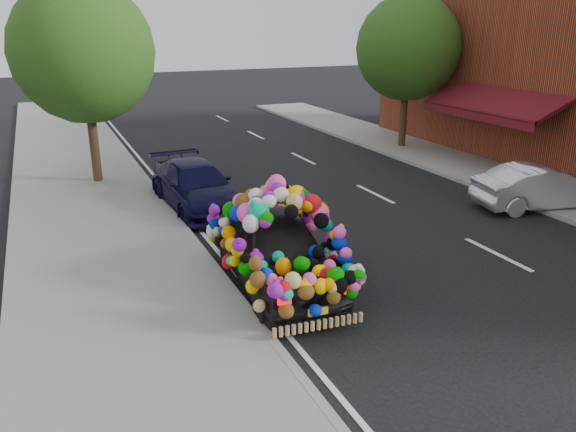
% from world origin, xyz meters
% --- Properties ---
extents(ground, '(100.00, 100.00, 0.00)m').
position_xyz_m(ground, '(0.00, 0.00, 0.00)').
color(ground, black).
rests_on(ground, ground).
extents(sidewalk, '(4.00, 60.00, 0.12)m').
position_xyz_m(sidewalk, '(-4.30, 0.00, 0.06)').
color(sidewalk, gray).
rests_on(sidewalk, ground).
extents(kerb, '(0.15, 60.00, 0.13)m').
position_xyz_m(kerb, '(-2.35, 0.00, 0.07)').
color(kerb, gray).
rests_on(kerb, ground).
extents(footpath_far, '(3.00, 40.00, 0.12)m').
position_xyz_m(footpath_far, '(8.20, 3.00, 0.06)').
color(footpath_far, gray).
rests_on(footpath_far, ground).
extents(lane_markings, '(6.00, 50.00, 0.01)m').
position_xyz_m(lane_markings, '(3.60, 0.00, 0.01)').
color(lane_markings, silver).
rests_on(lane_markings, ground).
extents(tree_near_sidewalk, '(4.20, 4.20, 6.13)m').
position_xyz_m(tree_near_sidewalk, '(-3.80, 9.50, 4.02)').
color(tree_near_sidewalk, '#332114').
rests_on(tree_near_sidewalk, ground).
extents(tree_far_b, '(4.00, 4.00, 5.90)m').
position_xyz_m(tree_far_b, '(8.00, 10.00, 3.89)').
color(tree_far_b, '#332114').
rests_on(tree_far_b, ground).
extents(plush_art_car, '(2.35, 4.48, 2.06)m').
position_xyz_m(plush_art_car, '(-1.43, 0.62, 1.05)').
color(plush_art_car, black).
rests_on(plush_art_car, ground).
extents(navy_sedan, '(1.95, 4.31, 1.23)m').
position_xyz_m(navy_sedan, '(-1.57, 5.95, 0.61)').
color(navy_sedan, black).
rests_on(navy_sedan, ground).
extents(silver_hatchback, '(3.83, 1.97, 1.20)m').
position_xyz_m(silver_hatchback, '(7.00, 2.05, 0.60)').
color(silver_hatchback, '#B8BBBF').
rests_on(silver_hatchback, ground).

